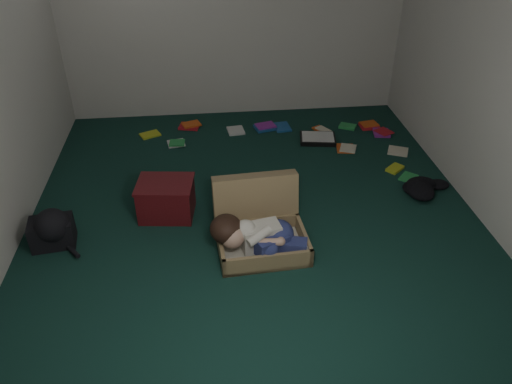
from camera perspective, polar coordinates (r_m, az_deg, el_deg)
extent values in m
plane|color=#113029|center=(4.52, -0.21, -2.66)|extent=(4.50, 4.50, 0.00)
plane|color=silver|center=(6.05, -2.62, 20.42)|extent=(4.50, 0.00, 4.50)
plane|color=silver|center=(1.98, 6.70, -10.52)|extent=(4.50, 0.00, 4.50)
plane|color=silver|center=(4.55, 26.38, 12.62)|extent=(0.00, 4.50, 4.50)
cube|color=#967D52|center=(4.07, 0.77, -5.95)|extent=(0.75, 0.56, 0.16)
cube|color=beige|center=(4.09, 0.76, -6.39)|extent=(0.68, 0.49, 0.02)
cube|color=#967D52|center=(4.22, -0.04, -1.30)|extent=(0.73, 0.27, 0.53)
cube|color=silver|center=(3.99, 0.54, -5.15)|extent=(0.34, 0.23, 0.22)
sphere|color=tan|center=(3.90, -2.71, -5.08)|extent=(0.19, 0.19, 0.19)
ellipsoid|color=black|center=(3.92, -3.43, -4.23)|extent=(0.26, 0.27, 0.22)
ellipsoid|color=navy|center=(4.02, 2.67, -4.82)|extent=(0.24, 0.27, 0.22)
cube|color=navy|center=(3.93, 1.84, -6.07)|extent=(0.30, 0.24, 0.14)
cube|color=navy|center=(3.97, 4.05, -6.19)|extent=(0.27, 0.18, 0.11)
sphere|color=white|center=(4.02, 5.29, -5.98)|extent=(0.11, 0.11, 0.11)
sphere|color=white|center=(3.98, 5.54, -6.73)|extent=(0.10, 0.10, 0.10)
cylinder|color=tan|center=(3.87, 1.65, -5.74)|extent=(0.19, 0.07, 0.07)
cube|color=#511014|center=(4.51, -10.20, -0.90)|extent=(0.51, 0.42, 0.31)
cube|color=#511014|center=(4.42, -10.41, 0.89)|extent=(0.53, 0.44, 0.02)
cube|color=black|center=(5.78, 7.07, 6.06)|extent=(0.44, 0.36, 0.05)
cube|color=white|center=(5.77, 7.09, 6.31)|extent=(0.40, 0.31, 0.01)
cube|color=#C2CF24|center=(5.99, -12.01, 6.42)|extent=(0.19, 0.15, 0.02)
cube|color=red|center=(6.11, -7.62, 7.41)|extent=(0.24, 0.23, 0.02)
cube|color=silver|center=(5.96, -2.33, 7.00)|extent=(0.19, 0.23, 0.02)
cube|color=#1A5091|center=(6.05, 3.00, 7.41)|extent=(0.21, 0.23, 0.02)
cube|color=#E3571A|center=(6.02, 7.41, 7.03)|extent=(0.24, 0.23, 0.02)
cube|color=green|center=(6.15, 10.41, 7.35)|extent=(0.21, 0.16, 0.02)
cube|color=purple|center=(6.08, 14.13, 6.54)|extent=(0.24, 0.24, 0.02)
cube|color=beige|center=(5.73, 15.91, 4.51)|extent=(0.18, 0.22, 0.02)
cube|color=#C2CF24|center=(5.37, 15.58, 2.54)|extent=(0.22, 0.24, 0.02)
cube|color=red|center=(6.21, 12.81, 7.32)|extent=(0.24, 0.22, 0.02)
cube|color=silver|center=(5.74, -9.11, 5.50)|extent=(0.22, 0.18, 0.02)
cube|color=#1A5091|center=(6.02, 1.07, 7.34)|extent=(0.24, 0.24, 0.02)
cube|color=#E3571A|center=(5.65, 10.16, 4.93)|extent=(0.16, 0.21, 0.02)
cube|color=green|center=(5.27, 17.03, 1.62)|extent=(0.22, 0.24, 0.02)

